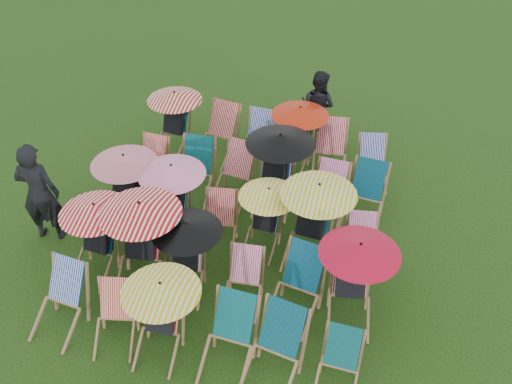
% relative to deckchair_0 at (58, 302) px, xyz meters
% --- Properties ---
extents(ground, '(100.00, 100.00, 0.00)m').
position_rel_deckchair_0_xyz_m(ground, '(2.01, 2.20, -0.49)').
color(ground, black).
rests_on(ground, ground).
extents(deckchair_0, '(0.74, 0.96, 0.97)m').
position_rel_deckchair_0_xyz_m(deckchair_0, '(0.00, 0.00, 0.00)').
color(deckchair_0, '#966946').
rests_on(deckchair_0, ground).
extents(deckchair_1, '(0.71, 0.88, 0.86)m').
position_rel_deckchair_0_xyz_m(deckchair_1, '(0.87, -0.03, -0.06)').
color(deckchair_1, '#966946').
rests_on(deckchair_1, ground).
extents(deckchair_2, '(1.06, 1.10, 1.25)m').
position_rel_deckchair_0_xyz_m(deckchair_2, '(1.56, -0.01, 0.18)').
color(deckchair_2, '#966946').
rests_on(deckchair_2, ground).
extents(deckchair_3, '(0.72, 0.96, 1.00)m').
position_rel_deckchair_0_xyz_m(deckchair_3, '(2.51, -0.02, 0.01)').
color(deckchair_3, '#966946').
rests_on(deckchair_3, ground).
extents(deckchair_4, '(0.85, 1.06, 1.03)m').
position_rel_deckchair_0_xyz_m(deckchair_4, '(3.14, -0.06, 0.03)').
color(deckchair_4, '#966946').
rests_on(deckchair_4, ground).
extents(deckchair_5, '(0.59, 0.79, 0.83)m').
position_rel_deckchair_0_xyz_m(deckchair_5, '(3.98, -0.01, -0.07)').
color(deckchair_5, '#966946').
rests_on(deckchair_5, ground).
extents(deckchair_6, '(1.09, 1.14, 1.29)m').
position_rel_deckchair_0_xyz_m(deckchair_6, '(0.01, 1.16, 0.19)').
color(deckchair_6, '#966946').
rests_on(deckchair_6, ground).
extents(deckchair_7, '(1.23, 1.31, 1.46)m').
position_rel_deckchair_0_xyz_m(deckchair_7, '(0.77, 1.15, 0.28)').
color(deckchair_7, '#966946').
rests_on(deckchair_7, ground).
extents(deckchair_8, '(1.05, 1.13, 1.24)m').
position_rel_deckchair_0_xyz_m(deckchair_8, '(1.49, 1.16, 0.17)').
color(deckchair_8, '#966946').
rests_on(deckchair_8, ground).
extents(deckchair_9, '(0.61, 0.82, 0.85)m').
position_rel_deckchair_0_xyz_m(deckchair_9, '(2.41, 1.07, -0.06)').
color(deckchair_9, '#966946').
rests_on(deckchair_9, ground).
extents(deckchair_10, '(0.84, 1.05, 1.02)m').
position_rel_deckchair_0_xyz_m(deckchair_10, '(3.20, 1.10, 0.03)').
color(deckchair_10, '#966946').
rests_on(deckchair_10, ground).
extents(deckchair_11, '(1.14, 1.23, 1.35)m').
position_rel_deckchair_0_xyz_m(deckchair_11, '(3.98, 1.25, 0.23)').
color(deckchair_11, '#966946').
rests_on(deckchair_11, ground).
extents(deckchair_12, '(1.12, 1.17, 1.33)m').
position_rel_deckchair_0_xyz_m(deckchair_12, '(-0.07, 2.36, 0.22)').
color(deckchair_12, '#966946').
rests_on(deckchair_12, ground).
extents(deckchair_13, '(1.11, 1.16, 1.32)m').
position_rel_deckchair_0_xyz_m(deckchair_13, '(0.80, 2.31, 0.21)').
color(deckchair_13, '#966946').
rests_on(deckchair_13, ground).
extents(deckchair_14, '(0.68, 0.87, 0.88)m').
position_rel_deckchair_0_xyz_m(deckchair_14, '(1.68, 2.20, -0.05)').
color(deckchair_14, '#966946').
rests_on(deckchair_14, ground).
extents(deckchair_15, '(0.98, 1.03, 1.16)m').
position_rel_deckchair_0_xyz_m(deckchair_15, '(2.41, 2.34, 0.13)').
color(deckchair_15, '#966946').
rests_on(deckchair_15, ground).
extents(deckchair_16, '(1.20, 1.26, 1.42)m').
position_rel_deckchair_0_xyz_m(deckchair_16, '(3.19, 2.31, 0.26)').
color(deckchair_16, '#966946').
rests_on(deckchair_16, ground).
extents(deckchair_17, '(0.65, 0.83, 0.83)m').
position_rel_deckchair_0_xyz_m(deckchair_17, '(4.01, 2.30, -0.07)').
color(deckchair_17, '#966946').
rests_on(deckchair_17, ground).
extents(deckchair_18, '(0.63, 0.84, 0.88)m').
position_rel_deckchair_0_xyz_m(deckchair_18, '(-0.06, 3.41, -0.04)').
color(deckchair_18, '#966946').
rests_on(deckchair_18, ground).
extents(deckchair_19, '(0.69, 0.95, 1.01)m').
position_rel_deckchair_0_xyz_m(deckchair_19, '(0.84, 3.34, 0.02)').
color(deckchair_19, '#966946').
rests_on(deckchair_19, ground).
extents(deckchair_20, '(0.78, 0.99, 0.98)m').
position_rel_deckchair_0_xyz_m(deckchair_20, '(1.55, 3.47, 0.00)').
color(deckchair_20, '#966946').
rests_on(deckchair_20, ground).
extents(deckchair_21, '(1.20, 1.26, 1.43)m').
position_rel_deckchair_0_xyz_m(deckchair_21, '(2.33, 3.47, 0.27)').
color(deckchair_21, '#966946').
rests_on(deckchair_21, ground).
extents(deckchair_22, '(0.71, 0.93, 0.96)m').
position_rel_deckchair_0_xyz_m(deckchair_22, '(3.29, 3.33, -0.01)').
color(deckchair_22, '#966946').
rests_on(deckchair_22, ground).
extents(deckchair_23, '(0.76, 0.99, 1.01)m').
position_rel_deckchair_0_xyz_m(deckchair_23, '(3.92, 3.42, 0.02)').
color(deckchair_23, '#966946').
rests_on(deckchair_23, ground).
extents(deckchair_24, '(1.08, 1.15, 1.29)m').
position_rel_deckchair_0_xyz_m(deckchair_24, '(-0.06, 4.61, 0.19)').
color(deckchair_24, '#966946').
rests_on(deckchair_24, ground).
extents(deckchair_25, '(0.84, 1.05, 1.03)m').
position_rel_deckchair_0_xyz_m(deckchair_25, '(0.87, 4.62, 0.03)').
color(deckchair_25, '#966946').
rests_on(deckchair_25, ground).
extents(deckchair_26, '(0.72, 0.96, 1.01)m').
position_rel_deckchair_0_xyz_m(deckchair_26, '(1.71, 4.58, 0.02)').
color(deckchair_26, '#966946').
rests_on(deckchair_26, ground).
extents(deckchair_27, '(1.09, 1.15, 1.29)m').
position_rel_deckchair_0_xyz_m(deckchair_27, '(2.43, 4.67, 0.20)').
color(deckchair_27, '#966946').
rests_on(deckchair_27, ground).
extents(deckchair_28, '(0.78, 1.00, 1.01)m').
position_rel_deckchair_0_xyz_m(deckchair_28, '(3.13, 4.61, 0.02)').
color(deckchair_28, '#966946').
rests_on(deckchair_28, ground).
extents(deckchair_29, '(0.72, 0.89, 0.87)m').
position_rel_deckchair_0_xyz_m(deckchair_29, '(3.96, 4.54, -0.05)').
color(deckchair_29, '#966946').
rests_on(deckchair_29, ground).
extents(person_left, '(0.74, 0.55, 1.86)m').
position_rel_deckchair_0_xyz_m(person_left, '(-1.18, 1.65, 0.45)').
color(person_left, black).
rests_on(person_left, ground).
extents(person_rear, '(0.92, 0.82, 1.58)m').
position_rel_deckchair_0_xyz_m(person_rear, '(2.68, 5.70, 0.31)').
color(person_rear, black).
rests_on(person_rear, ground).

